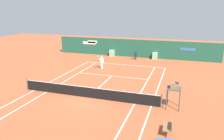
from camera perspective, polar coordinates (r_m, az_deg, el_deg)
name	(u,v)px	position (r m, az deg, el deg)	size (l,w,h in m)	color
ground_plane	(90,95)	(18.82, -5.68, -6.54)	(80.00, 80.00, 0.01)	#B25633
tennis_net	(88,92)	(18.15, -6.46, -5.70)	(12.10, 0.10, 1.07)	#4C4C51
sponsor_back_wall	(134,49)	(33.57, 5.69, 5.61)	(25.00, 1.02, 2.69)	#1E5642
umpire_chair	(174,88)	(16.43, 16.06, -4.55)	(1.00, 1.00, 2.37)	#47474C
player_bench	(169,126)	(13.53, 14.83, -14.01)	(0.54, 1.10, 0.88)	#38383D
player_on_baseline	(102,61)	(26.66, -2.75, 2.35)	(0.70, 0.67, 1.83)	white
ball_kid_left_post	(135,54)	(31.94, 6.19, 4.08)	(0.43, 0.18, 1.29)	black
tennis_ball_by_sideline	(108,68)	(26.96, -1.16, 0.47)	(0.07, 0.07, 0.07)	#CCE033
tennis_ball_mid_court	(87,78)	(23.13, -6.71, -2.22)	(0.07, 0.07, 0.07)	#CCE033
tennis_ball_near_service_line	(101,81)	(22.06, -2.94, -3.03)	(0.07, 0.07, 0.07)	#CCE033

